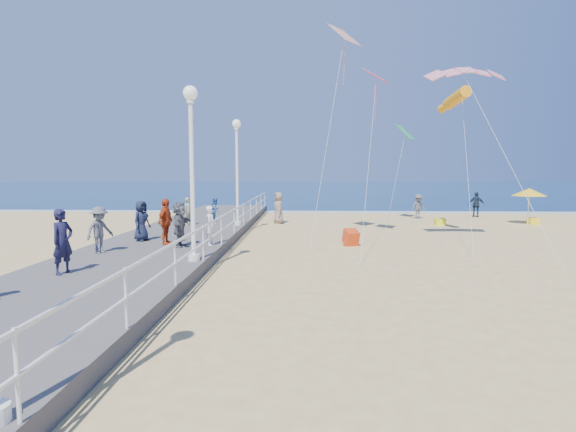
{
  "coord_description": "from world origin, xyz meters",
  "views": [
    {
      "loc": [
        -1.88,
        -13.6,
        3.21
      ],
      "look_at": [
        -2.5,
        2.0,
        1.6
      ],
      "focal_mm": 28.0,
      "sensor_mm": 36.0,
      "label": 1
    }
  ],
  "objects_px": {
    "lamp_post_far": "(237,161)",
    "spectator_3": "(166,222)",
    "spectator_2": "(100,230)",
    "beach_chair_right": "(533,221)",
    "toddler_held": "(216,210)",
    "spectator_5": "(180,224)",
    "spectator_4": "(141,221)",
    "spectator_0": "(63,242)",
    "beach_chair_left": "(440,222)",
    "beach_walker_a": "(418,206)",
    "spectator_6": "(188,211)",
    "lamp_post_mid": "(192,155)",
    "box_kite": "(351,239)",
    "woman_holding_toddler": "(211,226)",
    "beach_walker_c": "(279,208)",
    "beach_walker_b": "(476,205)",
    "beach_umbrella": "(529,192)"
  },
  "relations": [
    {
      "from": "spectator_4",
      "to": "beach_chair_right",
      "type": "bearing_deg",
      "value": -42.42
    },
    {
      "from": "spectator_0",
      "to": "spectator_6",
      "type": "distance_m",
      "value": 10.73
    },
    {
      "from": "spectator_2",
      "to": "beach_chair_right",
      "type": "bearing_deg",
      "value": -32.81
    },
    {
      "from": "toddler_held",
      "to": "box_kite",
      "type": "xyz_separation_m",
      "value": [
        5.3,
        2.25,
        -1.41
      ]
    },
    {
      "from": "spectator_5",
      "to": "beach_walker_b",
      "type": "xyz_separation_m",
      "value": [
        16.21,
        14.77,
        -0.37
      ]
    },
    {
      "from": "box_kite",
      "to": "spectator_0",
      "type": "bearing_deg",
      "value": -158.07
    },
    {
      "from": "woman_holding_toddler",
      "to": "box_kite",
      "type": "xyz_separation_m",
      "value": [
        5.45,
        2.4,
        -0.84
      ]
    },
    {
      "from": "toddler_held",
      "to": "box_kite",
      "type": "relative_size",
      "value": 1.52
    },
    {
      "from": "spectator_0",
      "to": "spectator_2",
      "type": "relative_size",
      "value": 1.12
    },
    {
      "from": "spectator_3",
      "to": "beach_walker_a",
      "type": "relative_size",
      "value": 1.08
    },
    {
      "from": "woman_holding_toddler",
      "to": "toddler_held",
      "type": "relative_size",
      "value": 1.61
    },
    {
      "from": "toddler_held",
      "to": "beach_chair_right",
      "type": "distance_m",
      "value": 19.76
    },
    {
      "from": "beach_umbrella",
      "to": "beach_chair_left",
      "type": "height_order",
      "value": "beach_umbrella"
    },
    {
      "from": "spectator_4",
      "to": "spectator_6",
      "type": "relative_size",
      "value": 1.12
    },
    {
      "from": "spectator_4",
      "to": "beach_walker_b",
      "type": "height_order",
      "value": "spectator_4"
    },
    {
      "from": "lamp_post_mid",
      "to": "spectator_4",
      "type": "relative_size",
      "value": 3.33
    },
    {
      "from": "woman_holding_toddler",
      "to": "spectator_4",
      "type": "relative_size",
      "value": 0.92
    },
    {
      "from": "spectator_2",
      "to": "beach_chair_right",
      "type": "relative_size",
      "value": 2.87
    },
    {
      "from": "spectator_2",
      "to": "beach_walker_c",
      "type": "distance_m",
      "value": 13.03
    },
    {
      "from": "toddler_held",
      "to": "spectator_5",
      "type": "bearing_deg",
      "value": 122.39
    },
    {
      "from": "spectator_4",
      "to": "spectator_0",
      "type": "bearing_deg",
      "value": -158.29
    },
    {
      "from": "lamp_post_far",
      "to": "spectator_3",
      "type": "bearing_deg",
      "value": -106.23
    },
    {
      "from": "beach_walker_c",
      "to": "beach_chair_right",
      "type": "distance_m",
      "value": 15.09
    },
    {
      "from": "spectator_5",
      "to": "beach_chair_left",
      "type": "xyz_separation_m",
      "value": [
        12.41,
        10.13,
        -1.03
      ]
    },
    {
      "from": "woman_holding_toddler",
      "to": "beach_walker_c",
      "type": "xyz_separation_m",
      "value": [
        1.91,
        10.15,
        -0.19
      ]
    },
    {
      "from": "lamp_post_mid",
      "to": "woman_holding_toddler",
      "type": "xyz_separation_m",
      "value": [
        -0.06,
        2.88,
        -2.52
      ]
    },
    {
      "from": "lamp_post_mid",
      "to": "spectator_6",
      "type": "height_order",
      "value": "lamp_post_mid"
    },
    {
      "from": "lamp_post_far",
      "to": "spectator_2",
      "type": "relative_size",
      "value": 3.37
    },
    {
      "from": "lamp_post_far",
      "to": "beach_chair_left",
      "type": "relative_size",
      "value": 9.67
    },
    {
      "from": "spectator_0",
      "to": "beach_walker_c",
      "type": "xyz_separation_m",
      "value": [
        4.93,
        14.94,
        -0.34
      ]
    },
    {
      "from": "beach_walker_c",
      "to": "beach_chair_left",
      "type": "xyz_separation_m",
      "value": [
        9.42,
        -0.4,
        -0.74
      ]
    },
    {
      "from": "spectator_4",
      "to": "spectator_6",
      "type": "distance_m",
      "value": 5.05
    },
    {
      "from": "beach_walker_c",
      "to": "beach_chair_left",
      "type": "height_order",
      "value": "beach_walker_c"
    },
    {
      "from": "woman_holding_toddler",
      "to": "spectator_0",
      "type": "distance_m",
      "value": 5.66
    },
    {
      "from": "woman_holding_toddler",
      "to": "beach_walker_a",
      "type": "xyz_separation_m",
      "value": [
        10.96,
        13.29,
        -0.33
      ]
    },
    {
      "from": "lamp_post_mid",
      "to": "spectator_5",
      "type": "xyz_separation_m",
      "value": [
        -1.14,
        2.5,
        -2.43
      ]
    },
    {
      "from": "spectator_6",
      "to": "beach_walker_b",
      "type": "distance_m",
      "value": 19.49
    },
    {
      "from": "lamp_post_far",
      "to": "beach_chair_left",
      "type": "height_order",
      "value": "lamp_post_far"
    },
    {
      "from": "spectator_2",
      "to": "beach_walker_a",
      "type": "relative_size",
      "value": 0.98
    },
    {
      "from": "beach_chair_right",
      "to": "lamp_post_far",
      "type": "bearing_deg",
      "value": -165.86
    },
    {
      "from": "lamp_post_mid",
      "to": "spectator_2",
      "type": "height_order",
      "value": "lamp_post_mid"
    },
    {
      "from": "spectator_0",
      "to": "box_kite",
      "type": "relative_size",
      "value": 2.95
    },
    {
      "from": "spectator_4",
      "to": "beach_chair_left",
      "type": "relative_size",
      "value": 2.9
    },
    {
      "from": "lamp_post_mid",
      "to": "box_kite",
      "type": "xyz_separation_m",
      "value": [
        5.39,
        5.28,
        -3.36
      ]
    },
    {
      "from": "spectator_3",
      "to": "beach_chair_left",
      "type": "bearing_deg",
      "value": -44.81
    },
    {
      "from": "spectator_2",
      "to": "spectator_5",
      "type": "height_order",
      "value": "spectator_5"
    },
    {
      "from": "lamp_post_mid",
      "to": "toddler_held",
      "type": "distance_m",
      "value": 3.6
    },
    {
      "from": "spectator_5",
      "to": "beach_chair_right",
      "type": "relative_size",
      "value": 3.01
    },
    {
      "from": "lamp_post_mid",
      "to": "beach_umbrella",
      "type": "bearing_deg",
      "value": 38.63
    },
    {
      "from": "woman_holding_toddler",
      "to": "lamp_post_mid",
      "type": "bearing_deg",
      "value": -169.45
    }
  ]
}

